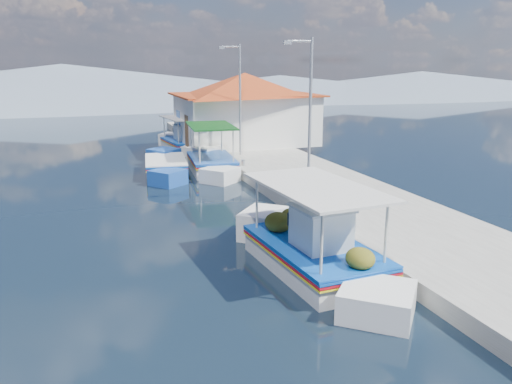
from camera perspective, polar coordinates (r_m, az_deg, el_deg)
name	(u,v)px	position (r m, az deg, el deg)	size (l,w,h in m)	color
ground	(210,231)	(17.82, -5.08, -4.25)	(160.00, 160.00, 0.00)	black
quay	(297,175)	(25.11, 4.58, 1.84)	(5.00, 44.00, 0.50)	#ABAAA0
bollards	(262,173)	(23.58, 0.66, 2.06)	(0.20, 17.20, 0.30)	#A5A8AD
main_caique	(313,251)	(14.52, 6.32, -6.52)	(2.72, 8.12, 2.68)	white
caique_green_canopy	(211,164)	(27.22, -4.96, 3.13)	(2.59, 7.18, 2.70)	white
caique_blue_hull	(165,168)	(26.85, -9.95, 2.64)	(2.53, 6.66, 1.20)	#1B4AA3
caique_far	(183,143)	(34.03, -8.06, 5.35)	(2.44, 6.61, 2.33)	white
harbor_building	(245,107)	(33.17, -1.22, 9.33)	(10.49, 10.49, 4.40)	white
lamp_post_near	(308,108)	(20.39, 5.75, 9.16)	(1.21, 0.14, 6.00)	#A5A8AD
lamp_post_far	(238,94)	(28.77, -1.95, 10.71)	(1.21, 0.14, 6.00)	#A5A8AD
mountain_ridge	(154,87)	(73.26, -11.19, 11.23)	(171.40, 96.00, 5.50)	slate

